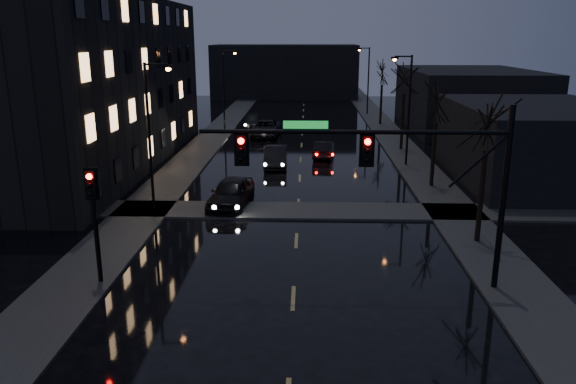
# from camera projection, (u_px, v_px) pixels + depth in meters

# --- Properties ---
(sidewalk_left) EXTENTS (3.00, 140.00, 0.12)m
(sidewalk_left) POSITION_uv_depth(u_px,v_px,m) (200.00, 150.00, 46.85)
(sidewalk_left) COLOR #2D2D2B
(sidewalk_left) RESTS_ON ground
(sidewalk_right) EXTENTS (3.00, 140.00, 0.12)m
(sidewalk_right) POSITION_uv_depth(u_px,v_px,m) (404.00, 152.00, 46.30)
(sidewalk_right) COLOR #2D2D2B
(sidewalk_right) RESTS_ON ground
(sidewalk_cross) EXTENTS (40.00, 3.00, 0.12)m
(sidewalk_cross) POSITION_uv_depth(u_px,v_px,m) (298.00, 211.00, 30.69)
(sidewalk_cross) COLOR #2D2D2B
(sidewalk_cross) RESTS_ON ground
(apartment_block) EXTENTS (12.00, 30.00, 12.00)m
(apartment_block) POSITION_uv_depth(u_px,v_px,m) (74.00, 83.00, 40.70)
(apartment_block) COLOR black
(apartment_block) RESTS_ON ground
(commercial_right_near) EXTENTS (10.00, 14.00, 5.00)m
(commercial_right_near) POSITION_uv_depth(u_px,v_px,m) (536.00, 143.00, 36.75)
(commercial_right_near) COLOR black
(commercial_right_near) RESTS_ON ground
(commercial_right_far) EXTENTS (12.00, 18.00, 6.00)m
(commercial_right_far) POSITION_uv_depth(u_px,v_px,m) (468.00, 99.00, 57.75)
(commercial_right_far) COLOR black
(commercial_right_far) RESTS_ON ground
(far_block) EXTENTS (22.00, 10.00, 8.00)m
(far_block) POSITION_uv_depth(u_px,v_px,m) (285.00, 71.00, 87.01)
(far_block) COLOR black
(far_block) RESTS_ON ground
(signal_mast) EXTENTS (11.11, 0.41, 7.00)m
(signal_mast) POSITION_uv_depth(u_px,v_px,m) (401.00, 164.00, 20.12)
(signal_mast) COLOR black
(signal_mast) RESTS_ON ground
(signal_pole_left) EXTENTS (0.35, 0.41, 4.53)m
(signal_pole_left) POSITION_uv_depth(u_px,v_px,m) (94.00, 210.00, 20.98)
(signal_pole_left) COLOR black
(signal_pole_left) RESTS_ON ground
(tree_near) EXTENTS (3.52, 3.52, 8.08)m
(tree_near) POSITION_uv_depth(u_px,v_px,m) (489.00, 109.00, 24.43)
(tree_near) COLOR black
(tree_near) RESTS_ON ground
(tree_mid_a) EXTENTS (3.30, 3.30, 7.58)m
(tree_mid_a) POSITION_uv_depth(u_px,v_px,m) (438.00, 95.00, 34.16)
(tree_mid_a) COLOR black
(tree_mid_a) RESTS_ON ground
(tree_mid_b) EXTENTS (3.74, 3.74, 8.59)m
(tree_mid_b) POSITION_uv_depth(u_px,v_px,m) (405.00, 70.00, 45.51)
(tree_mid_b) COLOR black
(tree_mid_b) RESTS_ON ground
(tree_far) EXTENTS (3.43, 3.43, 7.88)m
(tree_far) POSITION_uv_depth(u_px,v_px,m) (383.00, 68.00, 59.13)
(tree_far) COLOR black
(tree_far) RESTS_ON ground
(streetlight_l_near) EXTENTS (1.53, 0.28, 8.00)m
(streetlight_l_near) POSITION_uv_depth(u_px,v_px,m) (153.00, 126.00, 29.19)
(streetlight_l_near) COLOR black
(streetlight_l_near) RESTS_ON ground
(streetlight_l_far) EXTENTS (1.53, 0.28, 8.00)m
(streetlight_l_far) POSITION_uv_depth(u_px,v_px,m) (226.00, 83.00, 55.18)
(streetlight_l_far) COLOR black
(streetlight_l_far) RESTS_ON ground
(streetlight_r_mid) EXTENTS (1.53, 0.28, 8.00)m
(streetlight_r_mid) POSITION_uv_depth(u_px,v_px,m) (406.00, 101.00, 40.25)
(streetlight_r_mid) COLOR black
(streetlight_r_mid) RESTS_ON ground
(streetlight_r_far) EXTENTS (1.53, 0.28, 8.00)m
(streetlight_r_far) POSITION_uv_depth(u_px,v_px,m) (367.00, 75.00, 67.21)
(streetlight_r_far) COLOR black
(streetlight_r_far) RESTS_ON ground
(oncoming_car_a) EXTENTS (2.57, 5.03, 1.64)m
(oncoming_car_a) POSITION_uv_depth(u_px,v_px,m) (231.00, 193.00, 31.38)
(oncoming_car_a) COLOR black
(oncoming_car_a) RESTS_ON ground
(oncoming_car_b) EXTENTS (1.76, 4.67, 1.52)m
(oncoming_car_b) POSITION_uv_depth(u_px,v_px,m) (276.00, 157.00, 41.06)
(oncoming_car_b) COLOR black
(oncoming_car_b) RESTS_ON ground
(oncoming_car_c) EXTENTS (2.88, 5.70, 1.54)m
(oncoming_car_c) POSITION_uv_depth(u_px,v_px,m) (266.00, 129.00, 53.45)
(oncoming_car_c) COLOR black
(oncoming_car_c) RESTS_ON ground
(oncoming_car_d) EXTENTS (2.08, 4.54, 1.29)m
(oncoming_car_d) POSITION_uv_depth(u_px,v_px,m) (253.00, 122.00, 58.49)
(oncoming_car_d) COLOR black
(oncoming_car_d) RESTS_ON ground
(lead_car) EXTENTS (1.85, 4.17, 1.33)m
(lead_car) POSITION_uv_depth(u_px,v_px,m) (324.00, 149.00, 44.20)
(lead_car) COLOR black
(lead_car) RESTS_ON ground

